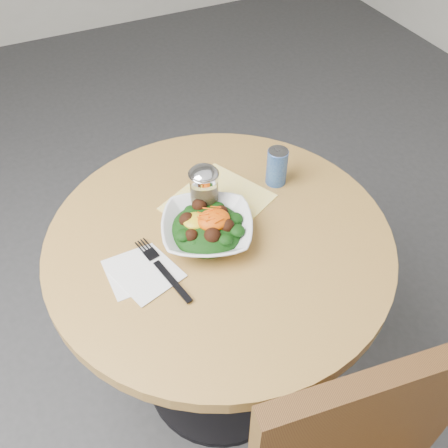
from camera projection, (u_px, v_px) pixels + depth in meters
name	position (u px, v px, depth m)	size (l,w,h in m)	color
ground	(221.00, 375.00, 1.83)	(6.00, 6.00, 0.00)	#313234
table	(220.00, 283.00, 1.43)	(0.90, 0.90, 0.75)	black
cloth_napkin	(218.00, 202.00, 1.37)	(0.25, 0.23, 0.00)	yellow
paper_napkins	(142.00, 273.00, 1.20)	(0.18, 0.18, 0.00)	silver
salad_bowl	(207.00, 228.00, 1.26)	(0.30, 0.30, 0.09)	white
fork	(161.00, 268.00, 1.21)	(0.07, 0.23, 0.00)	black
spice_shaker	(204.00, 191.00, 1.30)	(0.08, 0.08, 0.14)	silver
beverage_can	(277.00, 167.00, 1.40)	(0.06, 0.06, 0.11)	navy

